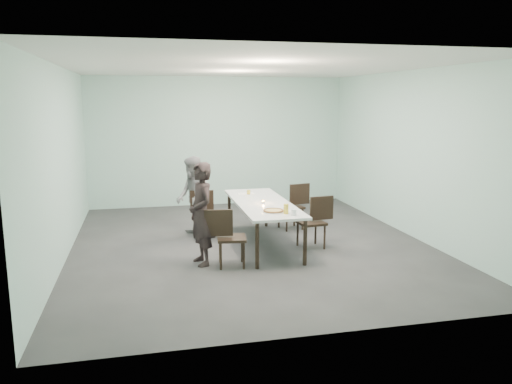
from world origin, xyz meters
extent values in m
plane|color=#333335|center=(0.00, 0.00, 0.00)|extent=(7.00, 7.00, 0.00)
cube|color=#ACD8CF|center=(0.00, 3.50, 1.50)|extent=(6.00, 0.02, 3.00)
cube|color=#ACD8CF|center=(0.00, -3.50, 1.50)|extent=(6.00, 0.02, 3.00)
cube|color=#ACD8CF|center=(-3.00, 0.00, 1.50)|extent=(0.02, 7.00, 3.00)
cube|color=#ACD8CF|center=(3.00, 0.00, 1.50)|extent=(0.02, 7.00, 3.00)
cube|color=white|center=(0.00, 0.00, 3.00)|extent=(6.00, 7.00, 0.02)
cube|color=white|center=(0.20, -0.07, 0.73)|extent=(0.91, 2.60, 0.04)
cylinder|color=black|center=(-0.18, -1.28, 0.35)|extent=(0.06, 0.06, 0.71)
cylinder|color=black|center=(-0.16, 1.16, 0.35)|extent=(0.06, 0.06, 0.71)
cylinder|color=black|center=(0.56, -1.29, 0.35)|extent=(0.06, 0.06, 0.71)
cylinder|color=black|center=(0.58, 1.15, 0.35)|extent=(0.06, 0.06, 0.71)
cube|color=black|center=(-0.52, -1.07, 0.43)|extent=(0.47, 0.47, 0.04)
cube|color=black|center=(-0.71, -1.05, 0.67)|extent=(0.42, 0.09, 0.40)
cylinder|color=black|center=(-0.71, -1.22, 0.21)|extent=(0.04, 0.04, 0.41)
cylinder|color=black|center=(-0.67, -0.88, 0.21)|extent=(0.04, 0.04, 0.41)
cylinder|color=black|center=(-0.37, -1.26, 0.21)|extent=(0.04, 0.04, 0.41)
cylinder|color=black|center=(-0.33, -0.92, 0.21)|extent=(0.04, 0.04, 0.41)
cube|color=black|center=(-0.57, 0.60, 0.43)|extent=(0.45, 0.45, 0.04)
cube|color=black|center=(-0.76, 0.62, 0.67)|extent=(0.42, 0.07, 0.40)
cylinder|color=black|center=(-0.75, 0.44, 0.21)|extent=(0.04, 0.04, 0.41)
cylinder|color=black|center=(-0.72, 0.78, 0.21)|extent=(0.04, 0.04, 0.41)
cylinder|color=black|center=(-0.41, 0.42, 0.21)|extent=(0.04, 0.04, 0.41)
cylinder|color=black|center=(-0.38, 0.76, 0.21)|extent=(0.04, 0.04, 0.41)
cube|color=black|center=(0.96, -0.43, 0.43)|extent=(0.46, 0.46, 0.04)
cube|color=black|center=(1.15, -0.41, 0.67)|extent=(0.42, 0.09, 0.40)
cylinder|color=black|center=(1.11, -0.24, 0.21)|extent=(0.04, 0.04, 0.41)
cylinder|color=black|center=(1.15, -0.58, 0.21)|extent=(0.04, 0.04, 0.41)
cylinder|color=black|center=(0.77, -0.28, 0.21)|extent=(0.04, 0.04, 0.41)
cylinder|color=black|center=(0.81, -0.62, 0.21)|extent=(0.04, 0.04, 0.41)
cube|color=black|center=(0.99, 0.86, 0.43)|extent=(0.49, 0.49, 0.04)
cube|color=black|center=(1.18, 0.89, 0.67)|extent=(0.42, 0.11, 0.40)
cylinder|color=black|center=(1.13, 1.06, 0.21)|extent=(0.04, 0.04, 0.41)
cylinder|color=black|center=(1.19, 0.72, 0.21)|extent=(0.04, 0.04, 0.41)
cylinder|color=black|center=(0.79, 0.99, 0.21)|extent=(0.04, 0.04, 0.41)
cylinder|color=black|center=(0.85, 0.66, 0.21)|extent=(0.04, 0.04, 0.41)
imported|color=black|center=(-0.94, -0.88, 0.78)|extent=(0.49, 0.64, 1.56)
imported|color=gray|center=(-0.91, 0.65, 0.74)|extent=(0.67, 0.80, 1.48)
cylinder|color=white|center=(0.18, -0.86, 0.76)|extent=(0.34, 0.34, 0.01)
cylinder|color=#F3DD8A|center=(0.18, -0.86, 0.77)|extent=(0.30, 0.30, 0.01)
torus|color=brown|center=(0.18, -0.86, 0.77)|extent=(0.32, 0.32, 0.03)
cylinder|color=white|center=(0.36, -0.55, 0.76)|extent=(0.18, 0.18, 0.01)
cylinder|color=gold|center=(0.34, -1.02, 0.82)|extent=(0.08, 0.08, 0.15)
cylinder|color=silver|center=(0.43, -1.14, 0.80)|extent=(0.08, 0.08, 0.09)
cylinder|color=silver|center=(0.18, -0.20, 0.77)|extent=(0.06, 0.06, 0.03)
cylinder|color=orange|center=(0.18, -0.20, 0.79)|extent=(0.04, 0.04, 0.01)
cylinder|color=gold|center=(0.11, 0.66, 0.79)|extent=(0.07, 0.07, 0.08)
cube|color=silver|center=(0.08, 0.73, 0.75)|extent=(0.30, 0.22, 0.01)
camera|label=1|loc=(-1.78, -8.17, 2.46)|focal=35.00mm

